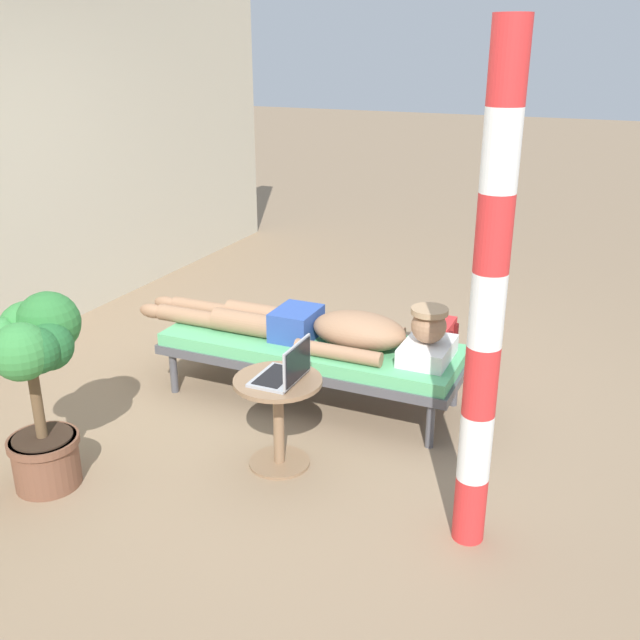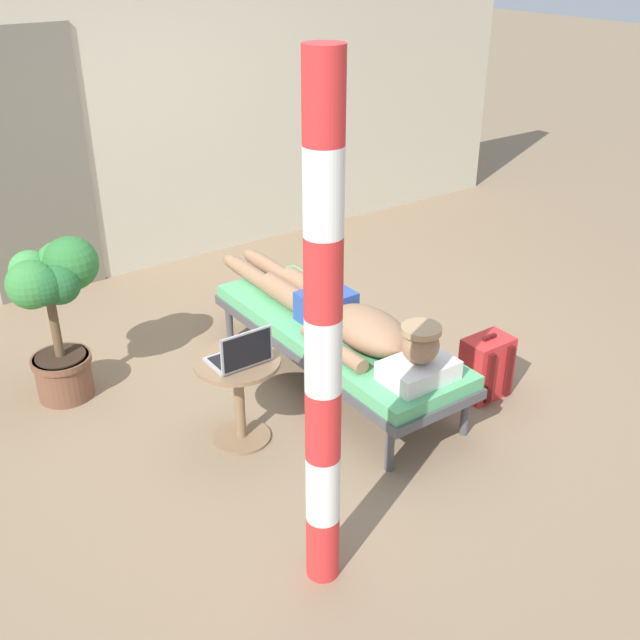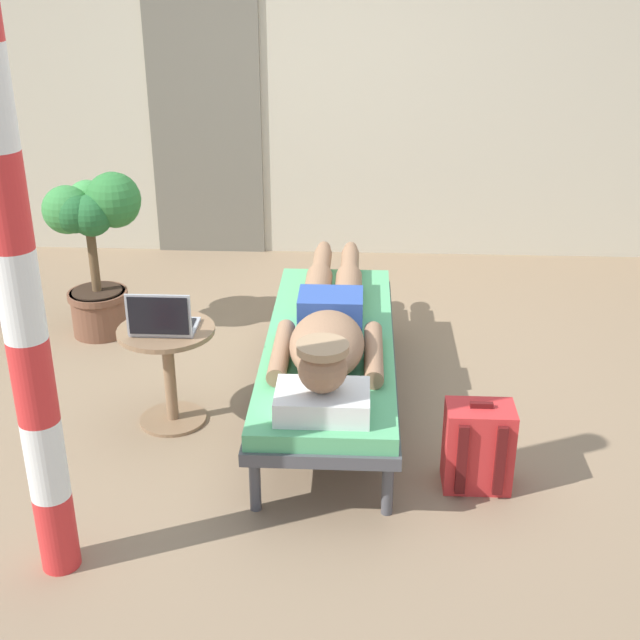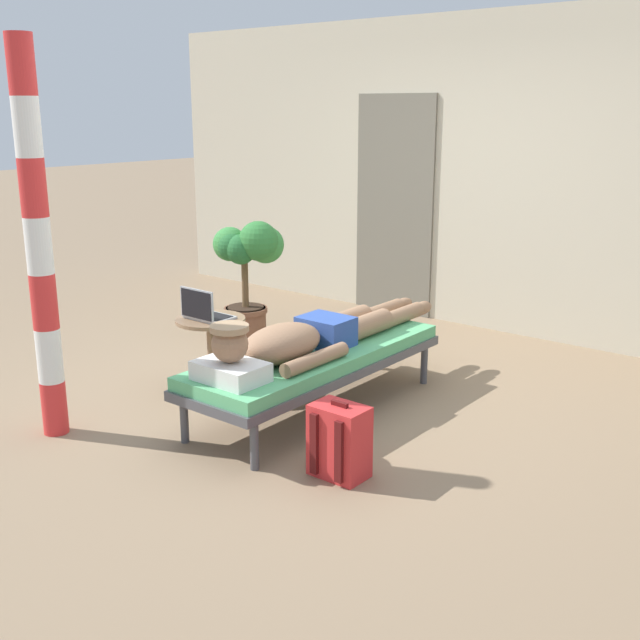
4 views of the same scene
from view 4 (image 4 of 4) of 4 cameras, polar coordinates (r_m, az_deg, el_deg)
ground_plane at (r=5.35m, az=-0.32°, el=-5.62°), size 40.00×40.00×0.00m
house_wall_back at (r=6.94m, az=13.34°, el=10.30°), size 7.60×0.20×2.70m
house_door_panel at (r=7.39m, az=5.50°, el=8.35°), size 0.84×0.03×2.04m
lounge_chair at (r=5.00m, az=-0.31°, el=-2.95°), size 0.67×1.96×0.42m
person_reclining at (r=4.88m, az=-1.02°, el=-1.29°), size 0.53×2.17×0.33m
side_table at (r=5.40m, az=-8.02°, el=-1.58°), size 0.48×0.48×0.52m
laptop at (r=5.31m, az=-8.51°, el=0.63°), size 0.31×0.24×0.23m
backpack at (r=4.19m, az=1.47°, el=-8.93°), size 0.30×0.26×0.42m
potted_plant at (r=6.48m, az=-5.30°, el=4.31°), size 0.57×0.50×1.03m
porch_post at (r=4.73m, az=-20.01°, el=5.17°), size 0.15×0.15×2.31m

